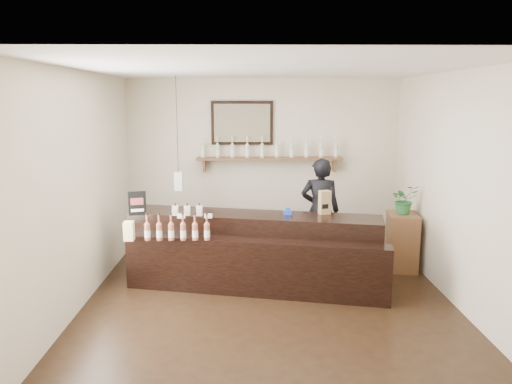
{
  "coord_description": "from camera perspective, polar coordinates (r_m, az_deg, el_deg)",
  "views": [
    {
      "loc": [
        -0.24,
        -5.82,
        2.45
      ],
      "look_at": [
        -0.15,
        0.7,
        1.25
      ],
      "focal_mm": 35.0,
      "sensor_mm": 36.0,
      "label": 1
    }
  ],
  "objects": [
    {
      "name": "ground",
      "position": [
        6.32,
        1.46,
        -12.36
      ],
      "size": [
        5.0,
        5.0,
        0.0
      ],
      "primitive_type": "plane",
      "color": "black",
      "rests_on": "ground"
    },
    {
      "name": "potted_plant",
      "position": [
        7.5,
        16.58,
        -0.81
      ],
      "size": [
        0.45,
        0.42,
        0.43
      ],
      "primitive_type": "imported",
      "rotation": [
        0.0,
        0.0,
        0.26
      ],
      "color": "#286531",
      "rests_on": "side_cabinet"
    },
    {
      "name": "promo_sign",
      "position": [
        6.77,
        -13.42,
        -1.27
      ],
      "size": [
        0.23,
        0.08,
        0.32
      ],
      "color": "black",
      "rests_on": "counter"
    },
    {
      "name": "side_cabinet",
      "position": [
        7.64,
        16.34,
        -5.43
      ],
      "size": [
        0.49,
        0.62,
        0.83
      ],
      "color": "brown",
      "rests_on": "ground"
    },
    {
      "name": "tape_dispenser",
      "position": [
        6.65,
        3.66,
        -2.29
      ],
      "size": [
        0.12,
        0.08,
        0.1
      ],
      "color": "#16349D",
      "rests_on": "counter"
    },
    {
      "name": "room_shell",
      "position": [
        5.87,
        1.54,
        3.15
      ],
      "size": [
        5.0,
        5.0,
        5.0
      ],
      "color": "beige",
      "rests_on": "ground"
    },
    {
      "name": "counter",
      "position": [
        6.7,
        -0.26,
        -6.96
      ],
      "size": [
        3.44,
        1.6,
        1.11
      ],
      "color": "black",
      "rests_on": "ground"
    },
    {
      "name": "paper_bag",
      "position": [
        6.73,
        7.86,
        -1.18
      ],
      "size": [
        0.17,
        0.14,
        0.32
      ],
      "color": "#987149",
      "rests_on": "counter"
    },
    {
      "name": "shopkeeper",
      "position": [
        7.61,
        7.35,
        -1.34
      ],
      "size": [
        0.72,
        0.54,
        1.81
      ],
      "primitive_type": "imported",
      "rotation": [
        0.0,
        0.0,
        2.97
      ],
      "color": "black",
      "rests_on": "ground"
    },
    {
      "name": "back_wall_decor",
      "position": [
        8.22,
        -0.26,
        5.64
      ],
      "size": [
        2.66,
        0.96,
        1.69
      ],
      "color": "brown",
      "rests_on": "ground"
    }
  ]
}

